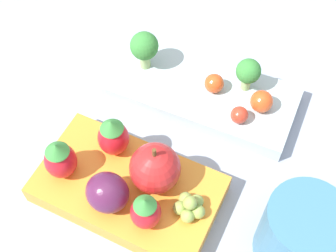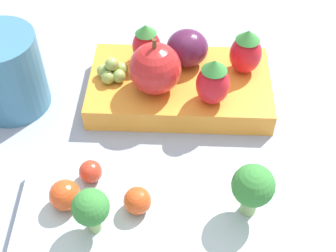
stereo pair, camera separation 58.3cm
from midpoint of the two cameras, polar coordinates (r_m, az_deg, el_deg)
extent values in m
plane|color=#939EB2|center=(0.42, 12.61, -40.25)|extent=(4.00, 4.00, 0.00)
cube|color=silver|center=(0.41, 10.11, -50.92)|extent=(0.24, 0.13, 0.02)
cube|color=orange|center=(0.42, 11.19, -28.95)|extent=(0.20, 0.13, 0.03)
cylinder|color=#93B770|center=(0.39, -0.35, -54.80)|extent=(0.01, 0.01, 0.02)
sphere|color=#388438|center=(0.37, -0.38, -55.52)|extent=(0.03, 0.03, 0.03)
cylinder|color=#93B770|center=(0.41, 27.85, -48.99)|extent=(0.01, 0.01, 0.02)
sphere|color=#388438|center=(0.38, 29.85, -49.17)|extent=(0.03, 0.03, 0.03)
sphere|color=#DB4C1E|center=(0.39, 7.92, -51.99)|extent=(0.02, 0.02, 0.02)
sphere|color=red|center=(0.38, -2.10, -47.63)|extent=(0.02, 0.02, 0.02)
sphere|color=#DB4C1E|center=(0.39, -6.53, -51.45)|extent=(0.03, 0.03, 0.03)
sphere|color=red|center=(0.37, 8.08, -30.12)|extent=(0.05, 0.05, 0.05)
cylinder|color=brown|center=(0.34, 8.67, -29.05)|extent=(0.00, 0.00, 0.01)
ellipsoid|color=red|center=(0.38, 18.25, -31.91)|extent=(0.03, 0.03, 0.04)
cone|color=#388438|center=(0.36, 19.29, -31.13)|extent=(0.03, 0.03, 0.01)
ellipsoid|color=red|center=(0.41, 22.22, -24.59)|extent=(0.03, 0.03, 0.04)
cone|color=#388438|center=(0.38, 23.32, -23.40)|extent=(0.03, 0.03, 0.01)
ellipsoid|color=red|center=(0.39, 5.64, -23.99)|extent=(0.03, 0.03, 0.04)
cone|color=#388438|center=(0.37, 5.91, -22.92)|extent=(0.02, 0.02, 0.01)
ellipsoid|color=#511E42|center=(0.39, 12.67, -24.09)|extent=(0.04, 0.04, 0.04)
sphere|color=#8EA84C|center=(0.39, -1.67, -28.30)|extent=(0.01, 0.01, 0.01)
sphere|color=#8EA84C|center=(0.39, -0.77, -29.75)|extent=(0.01, 0.01, 0.01)
sphere|color=#8EA84C|center=(0.39, 1.15, -29.45)|extent=(0.01, 0.01, 0.01)
sphere|color=#8EA84C|center=(0.39, 1.37, -27.82)|extent=(0.01, 0.01, 0.01)
sphere|color=#8EA84C|center=(0.39, -0.34, -27.12)|extent=(0.01, 0.01, 0.01)
sphere|color=#8EA84C|center=(0.38, -0.05, -28.12)|extent=(0.01, 0.01, 0.01)
cylinder|color=teal|center=(0.39, -18.16, -28.72)|extent=(0.08, 0.08, 0.09)
camera|label=1|loc=(0.29, -21.40, 56.86)|focal=50.00mm
camera|label=2|loc=(0.29, 158.60, -56.86)|focal=50.00mm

